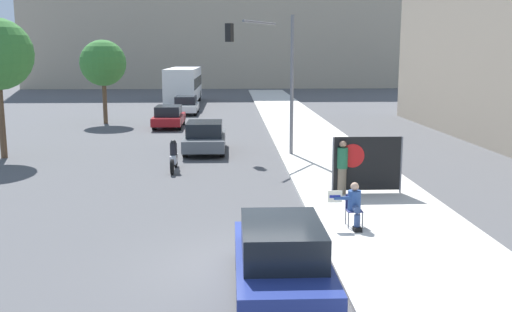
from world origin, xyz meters
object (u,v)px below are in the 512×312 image
object	(u,v)px
protest_banner	(367,163)
traffic_light_pole	(269,61)
jogger_on_sidewalk	(342,167)
seated_protester	(354,204)
street_tree_midblock	(103,63)
parked_car_curbside	(281,259)
car_on_road_nearest	(205,137)
car_on_road_distant	(186,105)
car_on_road_midblock	(169,117)
city_bus_on_road	(184,83)
motorcycle_on_road	(174,157)

from	to	relation	value
protest_banner	traffic_light_pole	world-z (taller)	traffic_light_pole
jogger_on_sidewalk	protest_banner	distance (m)	0.82
seated_protester	street_tree_midblock	size ratio (longest dim) A/B	0.21
jogger_on_sidewalk	parked_car_curbside	world-z (taller)	jogger_on_sidewalk
car_on_road_nearest	car_on_road_distant	size ratio (longest dim) A/B	1.04
seated_protester	car_on_road_midblock	distance (m)	22.82
traffic_light_pole	car_on_road_distant	xyz separation A→B (m)	(-5.19, 18.02, -3.58)
car_on_road_nearest	car_on_road_distant	world-z (taller)	car_on_road_nearest
car_on_road_midblock	car_on_road_distant	world-z (taller)	car_on_road_distant
car_on_road_midblock	street_tree_midblock	xyz separation A→B (m)	(-4.46, 2.30, 3.29)
seated_protester	car_on_road_distant	xyz separation A→B (m)	(-6.68, 29.76, -0.04)
jogger_on_sidewalk	street_tree_midblock	world-z (taller)	street_tree_midblock
car_on_road_midblock	traffic_light_pole	bearing A→B (deg)	-60.40
jogger_on_sidewalk	city_bus_on_road	world-z (taller)	city_bus_on_road
traffic_light_pole	city_bus_on_road	size ratio (longest dim) A/B	0.51
car_on_road_distant	city_bus_on_road	bearing A→B (deg)	95.40
seated_protester	protest_banner	size ratio (longest dim) A/B	0.51
jogger_on_sidewalk	motorcycle_on_road	xyz separation A→B (m)	(-5.87, 4.53, -0.47)
parked_car_curbside	car_on_road_nearest	xyz separation A→B (m)	(-2.19, 16.31, -0.00)
traffic_light_pole	car_on_road_nearest	bearing A→B (deg)	167.74
parked_car_curbside	car_on_road_nearest	distance (m)	16.45
motorcycle_on_road	car_on_road_nearest	bearing A→B (deg)	76.28
seated_protester	city_bus_on_road	size ratio (longest dim) A/B	0.10
parked_car_curbside	street_tree_midblock	size ratio (longest dim) A/B	0.77
seated_protester	parked_car_curbside	bearing A→B (deg)	-130.33
motorcycle_on_road	city_bus_on_road	bearing A→B (deg)	93.77
seated_protester	jogger_on_sidewalk	size ratio (longest dim) A/B	0.67
traffic_light_pole	car_on_road_midblock	xyz separation A→B (m)	(-5.65, 9.94, -3.59)
car_on_road_midblock	car_on_road_distant	xyz separation A→B (m)	(0.46, 8.08, 0.01)
jogger_on_sidewalk	motorcycle_on_road	distance (m)	7.43
car_on_road_distant	street_tree_midblock	bearing A→B (deg)	-130.34
motorcycle_on_road	car_on_road_midblock	bearing A→B (deg)	96.88
car_on_road_midblock	motorcycle_on_road	distance (m)	13.68
parked_car_curbside	street_tree_midblock	world-z (taller)	street_tree_midblock
protest_banner	city_bus_on_road	bearing A→B (deg)	103.99
street_tree_midblock	car_on_road_nearest	bearing A→B (deg)	-58.37
car_on_road_midblock	city_bus_on_road	bearing A→B (deg)	91.24
traffic_light_pole	street_tree_midblock	xyz separation A→B (m)	(-10.10, 12.24, -0.30)
seated_protester	motorcycle_on_road	bearing A→B (deg)	113.74
street_tree_midblock	motorcycle_on_road	bearing A→B (deg)	-69.00
seated_protester	car_on_road_distant	bearing A→B (deg)	92.21
protest_banner	car_on_road_nearest	world-z (taller)	protest_banner
motorcycle_on_road	street_tree_midblock	world-z (taller)	street_tree_midblock
seated_protester	jogger_on_sidewalk	world-z (taller)	jogger_on_sidewalk
car_on_road_nearest	parked_car_curbside	bearing A→B (deg)	-82.34
city_bus_on_road	street_tree_midblock	world-z (taller)	street_tree_midblock
parked_car_curbside	car_on_road_midblock	xyz separation A→B (m)	(-4.88, 25.60, -0.04)
jogger_on_sidewalk	city_bus_on_road	xyz separation A→B (m)	(-7.87, 34.91, 0.90)
jogger_on_sidewalk	city_bus_on_road	distance (m)	35.80
jogger_on_sidewalk	parked_car_curbside	distance (m)	7.95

